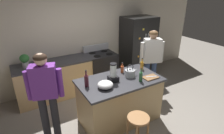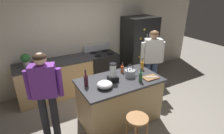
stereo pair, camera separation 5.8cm
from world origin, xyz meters
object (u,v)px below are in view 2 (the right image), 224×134
(bottle_soda, at_px, (142,65))
(tea_kettle, at_px, (130,73))
(kitchen_island, at_px, (119,100))
(bottle_wine, at_px, (86,80))
(potted_plant, at_px, (26,59))
(bar_stool, at_px, (137,125))
(chef_knife, at_px, (151,77))
(cutting_board, at_px, (150,78))
(mixing_bowl, at_px, (105,85))
(refrigerator, at_px, (139,48))
(person_by_island_left, at_px, (45,90))
(bottle_olive_oil, at_px, (141,77))
(person_by_sink_right, at_px, (152,57))
(stove_range, at_px, (102,69))
(bottle_cooking_sauce, at_px, (122,69))
(blender_appliance, at_px, (113,74))

(bottle_soda, bearing_deg, tea_kettle, -160.38)
(kitchen_island, relative_size, bottle_wine, 5.08)
(potted_plant, xyz_separation_m, bottle_soda, (2.14, -1.38, -0.08))
(bar_stool, xyz_separation_m, chef_knife, (0.73, 0.56, 0.44))
(bottle_wine, height_order, cutting_board, bottle_wine)
(bar_stool, distance_m, mixing_bowl, 0.86)
(refrigerator, relative_size, cutting_board, 6.03)
(kitchen_island, distance_m, tea_kettle, 0.59)
(kitchen_island, bearing_deg, bottle_wine, 172.83)
(person_by_island_left, distance_m, bottle_olive_oil, 1.69)
(bottle_wine, bearing_deg, chef_knife, -14.76)
(refrigerator, height_order, bottle_wine, refrigerator)
(kitchen_island, distance_m, potted_plant, 2.23)
(tea_kettle, bearing_deg, chef_knife, -37.87)
(person_by_sink_right, height_order, bar_stool, person_by_sink_right)
(bar_stool, distance_m, potted_plant, 2.76)
(refrigerator, bearing_deg, bottle_soda, -124.93)
(kitchen_island, relative_size, chef_knife, 7.29)
(bar_stool, xyz_separation_m, bottle_wine, (-0.49, 0.88, 0.53))
(bar_stool, bearing_deg, chef_knife, 37.48)
(bottle_wine, bearing_deg, bottle_olive_oil, -19.82)
(bar_stool, distance_m, bottle_wine, 1.15)
(kitchen_island, relative_size, cutting_board, 5.35)
(potted_plant, relative_size, bottle_soda, 1.17)
(kitchen_island, xyz_separation_m, person_by_island_left, (-1.34, 0.19, 0.53))
(stove_range, distance_m, chef_knife, 1.84)
(potted_plant, height_order, cutting_board, potted_plant)
(bar_stool, xyz_separation_m, bottle_cooking_sauce, (0.37, 1.06, 0.50))
(bottle_cooking_sauce, height_order, mixing_bowl, bottle_cooking_sauce)
(bottle_wine, distance_m, mixing_bowl, 0.34)
(kitchen_island, xyz_separation_m, refrigerator, (1.60, 1.50, 0.44))
(mixing_bowl, bearing_deg, person_by_island_left, 161.07)
(bottle_wine, xyz_separation_m, chef_knife, (1.23, -0.32, -0.09))
(person_by_sink_right, relative_size, mixing_bowl, 5.92)
(potted_plant, relative_size, cutting_board, 1.00)
(bottle_soda, height_order, bottle_wine, bottle_wine)
(person_by_island_left, distance_m, potted_plant, 1.37)
(bottle_olive_oil, bearing_deg, refrigerator, 53.52)
(person_by_island_left, bearing_deg, bottle_wine, -8.92)
(bottle_soda, distance_m, mixing_bowl, 1.10)
(stove_range, distance_m, bar_stool, 2.38)
(bar_stool, height_order, bottle_soda, bottle_soda)
(mixing_bowl, bearing_deg, bottle_soda, 15.93)
(chef_knife, bearing_deg, bottle_cooking_sauce, 150.26)
(tea_kettle, bearing_deg, bottle_soda, 19.62)
(person_by_island_left, bearing_deg, cutting_board, -12.83)
(cutting_board, bearing_deg, blender_appliance, 160.40)
(blender_appliance, distance_m, cutting_board, 0.76)
(blender_appliance, relative_size, cutting_board, 1.21)
(bottle_wine, bearing_deg, blender_appliance, -8.29)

